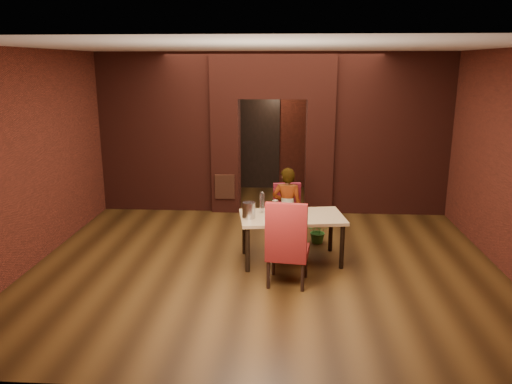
% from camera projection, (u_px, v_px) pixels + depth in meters
% --- Properties ---
extents(floor, '(8.00, 8.00, 0.00)m').
position_uv_depth(floor, '(268.00, 243.00, 8.53)').
color(floor, '#442A11').
rests_on(floor, ground).
extents(ceiling, '(7.00, 8.00, 0.04)m').
position_uv_depth(ceiling, '(269.00, 48.00, 7.72)').
color(ceiling, silver).
rests_on(ceiling, ground).
extents(wall_back, '(7.00, 0.04, 3.20)m').
position_uv_depth(wall_back, '(275.00, 122.00, 11.99)').
color(wall_back, maroon).
rests_on(wall_back, ground).
extents(wall_front, '(7.00, 0.04, 3.20)m').
position_uv_depth(wall_front, '(250.00, 230.00, 4.26)').
color(wall_front, maroon).
rests_on(wall_front, ground).
extents(wall_left, '(0.04, 8.00, 3.20)m').
position_uv_depth(wall_left, '(60.00, 148.00, 8.34)').
color(wall_left, maroon).
rests_on(wall_left, ground).
extents(wall_right, '(0.04, 8.00, 3.20)m').
position_uv_depth(wall_right, '(489.00, 153.00, 7.91)').
color(wall_right, maroon).
rests_on(wall_right, ground).
extents(pillar_left, '(0.55, 0.55, 2.30)m').
position_uv_depth(pillar_left, '(226.00, 155.00, 10.23)').
color(pillar_left, maroon).
rests_on(pillar_left, ground).
extents(pillar_right, '(0.55, 0.55, 2.30)m').
position_uv_depth(pillar_right, '(319.00, 156.00, 10.11)').
color(pillar_right, maroon).
rests_on(pillar_right, ground).
extents(lintel, '(2.45, 0.55, 0.90)m').
position_uv_depth(lintel, '(273.00, 75.00, 9.77)').
color(lintel, maroon).
rests_on(lintel, ground).
extents(wing_wall_left, '(2.28, 0.35, 3.20)m').
position_uv_depth(wing_wall_left, '(157.00, 133.00, 10.20)').
color(wing_wall_left, maroon).
rests_on(wing_wall_left, ground).
extents(wing_wall_right, '(2.28, 0.35, 3.20)m').
position_uv_depth(wing_wall_right, '(391.00, 135.00, 9.91)').
color(wing_wall_right, maroon).
rests_on(wing_wall_right, ground).
extents(vent_panel, '(0.40, 0.03, 0.50)m').
position_uv_depth(vent_panel, '(225.00, 187.00, 10.10)').
color(vent_panel, brown).
rests_on(vent_panel, ground).
extents(rear_door, '(0.90, 0.08, 2.10)m').
position_uv_depth(rear_door, '(258.00, 145.00, 12.09)').
color(rear_door, black).
rests_on(rear_door, ground).
extents(rear_door_frame, '(1.02, 0.04, 2.22)m').
position_uv_depth(rear_door_frame, '(258.00, 145.00, 12.06)').
color(rear_door_frame, black).
rests_on(rear_door_frame, ground).
extents(dining_table, '(1.68, 1.10, 0.73)m').
position_uv_depth(dining_table, '(291.00, 238.00, 7.67)').
color(dining_table, tan).
rests_on(dining_table, ground).
extents(chair_far, '(0.54, 0.54, 1.02)m').
position_uv_depth(chair_far, '(289.00, 216.00, 8.32)').
color(chair_far, maroon).
rests_on(chair_far, ground).
extents(chair_near, '(0.62, 0.62, 1.22)m').
position_uv_depth(chair_near, '(288.00, 242.00, 6.83)').
color(chair_near, maroon).
rests_on(chair_near, ground).
extents(person_seated, '(0.53, 0.38, 1.35)m').
position_uv_depth(person_seated, '(287.00, 208.00, 8.18)').
color(person_seated, silver).
rests_on(person_seated, ground).
extents(wine_glass_a, '(0.09, 0.09, 0.23)m').
position_uv_depth(wine_glass_a, '(275.00, 208.00, 7.59)').
color(wine_glass_a, white).
rests_on(wine_glass_a, dining_table).
extents(wine_glass_b, '(0.07, 0.07, 0.18)m').
position_uv_depth(wine_glass_b, '(295.00, 210.00, 7.57)').
color(wine_glass_b, white).
rests_on(wine_glass_b, dining_table).
extents(wine_glass_c, '(0.07, 0.07, 0.18)m').
position_uv_depth(wine_glass_c, '(302.00, 212.00, 7.46)').
color(wine_glass_c, white).
rests_on(wine_glass_c, dining_table).
extents(tasting_sheet, '(0.28, 0.21, 0.00)m').
position_uv_depth(tasting_sheet, '(283.00, 220.00, 7.37)').
color(tasting_sheet, silver).
rests_on(tasting_sheet, dining_table).
extents(wine_bucket, '(0.20, 0.20, 0.24)m').
position_uv_depth(wine_bucket, '(249.00, 210.00, 7.44)').
color(wine_bucket, '#ADADB4').
rests_on(wine_bucket, dining_table).
extents(water_bottle, '(0.08, 0.08, 0.32)m').
position_uv_depth(water_bottle, '(262.00, 202.00, 7.71)').
color(water_bottle, white).
rests_on(water_bottle, dining_table).
extents(potted_plant, '(0.43, 0.39, 0.43)m').
position_uv_depth(potted_plant, '(318.00, 231.00, 8.48)').
color(potted_plant, '#2D6223').
rests_on(potted_plant, ground).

